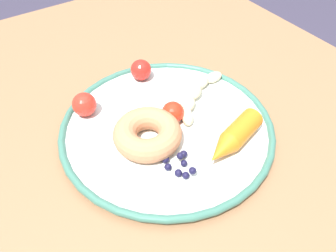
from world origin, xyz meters
The scene contains 9 objects.
dining_table centered at (0.00, 0.00, 0.67)m, with size 0.99×0.91×0.77m.
plate centered at (-0.05, 0.00, 0.78)m, with size 0.35×0.35×0.02m.
banana centered at (-0.02, -0.08, 0.79)m, with size 0.09×0.14×0.03m.
carrot_orange centered at (-0.14, -0.06, 0.80)m, with size 0.07×0.12×0.04m.
donut centered at (-0.06, 0.04, 0.80)m, with size 0.11×0.11×0.04m, color tan.
blueberry_pile centered at (-0.13, 0.03, 0.79)m, with size 0.06×0.04×0.02m.
tomato_near centered at (0.08, -0.03, 0.80)m, with size 0.04×0.04×0.04m, color red.
tomato_mid centered at (-0.05, -0.02, 0.80)m, with size 0.04×0.04×0.04m, color red.
tomato_far centered at (0.05, 0.10, 0.80)m, with size 0.04×0.04×0.04m, color red.
Camera 1 is at (-0.38, 0.22, 1.19)m, focal length 36.59 mm.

